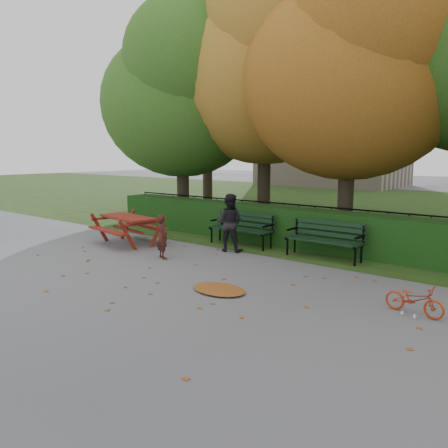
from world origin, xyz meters
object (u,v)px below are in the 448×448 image
Objects in this scene: tree_b at (271,60)px; child at (162,237)px; tree_a at (184,92)px; tree_c at (360,62)px; tree_f at (209,77)px; bench_left at (243,226)px; bicycle at (414,299)px; bench_right at (325,237)px; picnic_table at (128,222)px; adult at (229,223)px.

tree_b is 8.44× the size of child.
tree_c is (6.02, 0.38, 0.30)m from tree_a.
bench_left is at bearing -43.51° from tree_f.
tree_b is 9.81m from bicycle.
tree_c is (3.28, -0.78, -0.58)m from tree_b.
bench_right is (8.23, -5.54, -5.17)m from tree_f.
picnic_table reaches higher than bicycle.
tree_b is at bearing -27.99° from tree_f.
adult is at bearing 78.01° from bicycle.
tree_f reaches higher than picnic_table.
bench_right is 5.26m from picnic_table.
tree_a reaches higher than bench_left.
tree_b reaches higher than picnic_table.
tree_c is 6.90m from child.
tree_c is at bearing -22.35° from tree_f.
tree_b reaches higher than bench_left.
tree_a is 4.16× the size of bench_left.
tree_f reaches higher than bench_left.
tree_f is (-4.69, 2.49, 0.29)m from tree_b.
child is at bearing -56.52° from tree_f.
tree_c reaches higher than bench_right.
tree_b is 6.98m from picnic_table.
tree_c is at bearing -141.65° from adult.
tree_f is 10.16× the size of bicycle.
tree_f is at bearing 136.49° from bench_left.
child reaches higher than picnic_table.
tree_a is 4.31m from tree_f.
tree_a is 0.94× the size of tree_c.
tree_b is at bearing 166.55° from tree_c.
tree_c is 7.51m from picnic_table.
bicycle is (5.08, -2.51, -0.28)m from bench_left.
bench_left is at bearing 180.00° from bench_right.
adult is (4.06, -2.68, -3.79)m from tree_a.
tree_a is 0.85× the size of tree_b.
bicycle is (5.68, -0.12, -0.28)m from child.
tree_f is 8.82× the size of child.
tree_a is at bearing -62.02° from tree_f.
bicycle is at bearing -161.01° from child.
bench_left is at bearing 45.18° from picnic_table.
tree_c is at bearing 46.64° from bench_left.
bench_right is at bearing -121.20° from child.
tree_a reaches higher than bicycle.
bench_left is 2.46m from child.
bicycle is at bearing 4.32° from picnic_table.
tree_b is 4.88× the size of bench_right.
child is at bearing -6.80° from picnic_table.
tree_a is 4.16× the size of bench_right.
tree_b is 0.96× the size of tree_f.
bench_right is at bearing -16.61° from tree_a.
tree_f is 9.54m from picnic_table.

